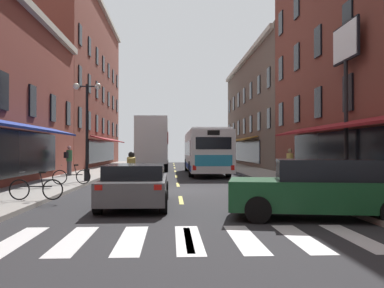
# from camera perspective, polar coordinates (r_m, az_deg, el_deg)

# --- Properties ---
(ground_plane) EXTENTS (34.80, 80.00, 0.10)m
(ground_plane) POSITION_cam_1_polar(r_m,az_deg,el_deg) (18.50, -1.73, -6.29)
(ground_plane) COLOR #28282B
(lane_centre_dashes) EXTENTS (0.14, 73.90, 0.01)m
(lane_centre_dashes) POSITION_cam_1_polar(r_m,az_deg,el_deg) (18.24, -1.71, -6.20)
(lane_centre_dashes) COLOR #DBCC4C
(lane_centre_dashes) RESTS_ON ground
(crosswalk_near) EXTENTS (7.10, 2.80, 0.01)m
(crosswalk_near) POSITION_cam_1_polar(r_m,az_deg,el_deg) (8.59, -0.46, -12.42)
(crosswalk_near) COLOR silver
(crosswalk_near) RESTS_ON ground
(sidewalk_left) EXTENTS (3.00, 80.00, 0.14)m
(sidewalk_left) POSITION_cam_1_polar(r_m,az_deg,el_deg) (19.30, -19.62, -5.66)
(sidewalk_left) COLOR gray
(sidewalk_left) RESTS_ON ground
(sidewalk_right) EXTENTS (3.00, 80.00, 0.14)m
(sidewalk_right) POSITION_cam_1_polar(r_m,az_deg,el_deg) (19.51, 15.96, -5.62)
(sidewalk_right) COLOR gray
(sidewalk_right) RESTS_ON ground
(billboard_sign) EXTENTS (0.40, 2.57, 6.95)m
(billboard_sign) POSITION_cam_1_polar(r_m,az_deg,el_deg) (19.68, 19.63, 9.93)
(billboard_sign) COLOR black
(billboard_sign) RESTS_ON sidewalk_right
(transit_bus) EXTENTS (2.65, 11.87, 3.06)m
(transit_bus) POSITION_cam_1_polar(r_m,az_deg,el_deg) (30.60, 1.77, -0.97)
(transit_bus) COLOR silver
(transit_bus) RESTS_ON ground
(box_truck) EXTENTS (2.51, 8.10, 4.20)m
(box_truck) POSITION_cam_1_polar(r_m,az_deg,el_deg) (34.95, -5.19, -0.08)
(box_truck) COLOR #B21E19
(box_truck) RESTS_ON ground
(sedan_near) EXTENTS (1.98, 4.76, 1.29)m
(sedan_near) POSITION_cam_1_polar(r_m,az_deg,el_deg) (13.46, -7.44, -5.29)
(sedan_near) COLOR #515154
(sedan_near) RESTS_ON ground
(sedan_mid) EXTENTS (4.71, 2.66, 1.49)m
(sedan_mid) POSITION_cam_1_polar(r_m,az_deg,el_deg) (11.37, 16.62, -5.69)
(sedan_mid) COLOR #144723
(sedan_mid) RESTS_ON ground
(sedan_far) EXTENTS (1.90, 4.50, 1.46)m
(sedan_far) POSITION_cam_1_polar(r_m,az_deg,el_deg) (43.48, -4.42, -2.04)
(sedan_far) COLOR silver
(sedan_far) RESTS_ON ground
(motorcycle_rider) EXTENTS (0.62, 2.07, 1.66)m
(motorcycle_rider) POSITION_cam_1_polar(r_m,az_deg,el_deg) (17.62, -8.00, -4.09)
(motorcycle_rider) COLOR black
(motorcycle_rider) RESTS_ON ground
(bicycle_near) EXTENTS (1.71, 0.48, 0.91)m
(bicycle_near) POSITION_cam_1_polar(r_m,az_deg,el_deg) (14.62, -19.87, -5.55)
(bicycle_near) COLOR black
(bicycle_near) RESTS_ON sidewalk_left
(bicycle_mid) EXTENTS (1.68, 0.55, 0.91)m
(bicycle_mid) POSITION_cam_1_polar(r_m,az_deg,el_deg) (20.77, -15.58, -4.12)
(bicycle_mid) COLOR black
(bicycle_mid) RESTS_ON sidewalk_left
(pedestrian_near) EXTENTS (0.48, 0.51, 1.83)m
(pedestrian_near) POSITION_cam_1_polar(r_m,az_deg,el_deg) (27.55, -15.92, -2.01)
(pedestrian_near) COLOR #4C4C51
(pedestrian_near) RESTS_ON sidewalk_left
(pedestrian_mid) EXTENTS (0.36, 0.36, 1.64)m
(pedestrian_mid) POSITION_cam_1_polar(r_m,az_deg,el_deg) (23.22, 12.80, -2.59)
(pedestrian_mid) COLOR #4C4C51
(pedestrian_mid) RESTS_ON sidewalk_right
(street_lamp_twin) EXTENTS (1.42, 0.32, 4.99)m
(street_lamp_twin) POSITION_cam_1_polar(r_m,az_deg,el_deg) (22.69, -13.69, 2.25)
(street_lamp_twin) COLOR black
(street_lamp_twin) RESTS_ON sidewalk_left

